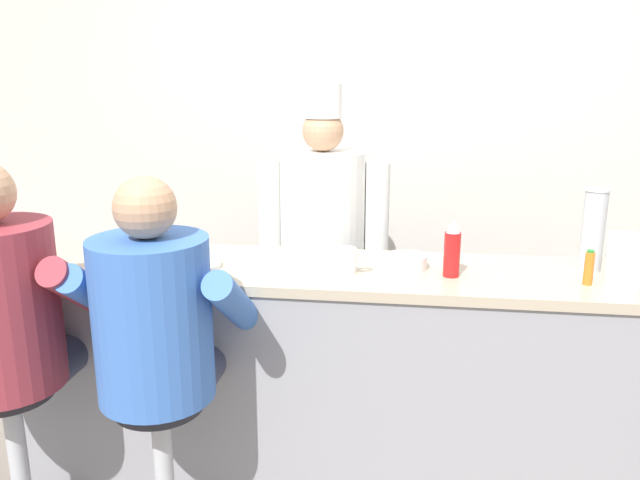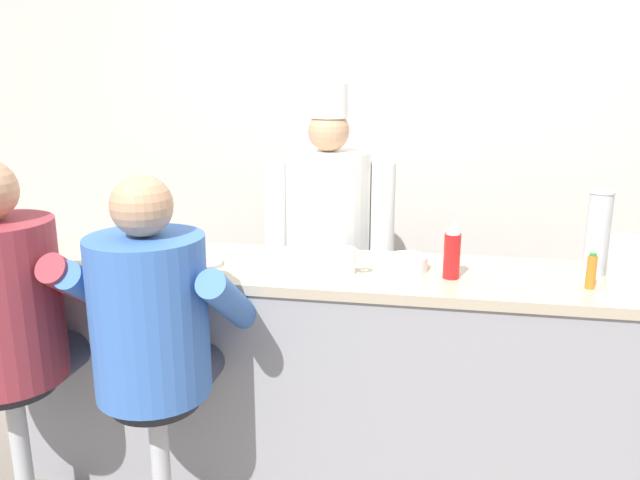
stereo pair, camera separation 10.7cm
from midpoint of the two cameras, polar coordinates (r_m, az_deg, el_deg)
name	(u,v)px [view 2 (the right image)]	position (r m, az deg, el deg)	size (l,w,h in m)	color
wall_back	(393,139)	(3.85, 7.51, 9.18)	(10.00, 0.06, 2.70)	beige
diner_counter	(363,377)	(2.71, 5.15, -12.38)	(3.04, 0.57, 0.96)	gray
ketchup_bottle_red	(452,252)	(2.44, 13.22, -1.06)	(0.06, 0.06, 0.23)	red
hot_sauce_bottle_orange	(591,272)	(2.50, 24.69, -2.64)	(0.03, 0.03, 0.13)	orange
water_pitcher_clear	(628,265)	(2.50, 27.42, -2.07)	(0.15, 0.13, 0.20)	silver
breakfast_plate	(194,262)	(2.60, -10.28, -2.01)	(0.23, 0.23, 0.05)	white
cereal_bowl	(407,263)	(2.54, 9.20, -2.06)	(0.16, 0.16, 0.06)	white
coffee_mug_white	(346,260)	(2.46, 3.68, -1.89)	(0.14, 0.09, 0.10)	white
cup_stack_steel	(598,233)	(2.66, 25.13, 0.59)	(0.10, 0.10, 0.33)	#B7BABF
diner_seated_maroon	(9,308)	(2.56, -25.52, -5.66)	(0.64, 0.63, 1.44)	#B2B5BA
diner_seated_blue	(155,324)	(2.28, -13.55, -7.46)	(0.61, 0.60, 1.40)	#B2B5BA
cook_in_whites_near	(328,239)	(3.13, 1.75, 0.11)	(0.66, 0.42, 1.68)	#232328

